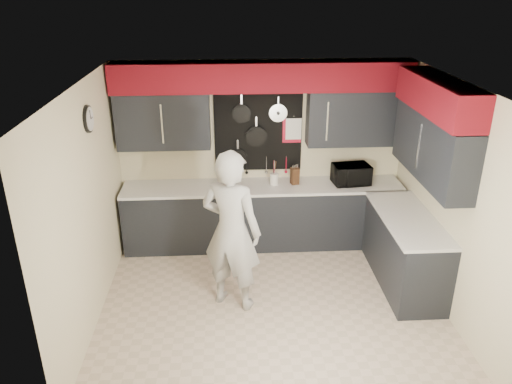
{
  "coord_description": "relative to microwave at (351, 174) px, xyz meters",
  "views": [
    {
      "loc": [
        -0.48,
        -4.95,
        3.59
      ],
      "look_at": [
        -0.16,
        0.5,
        1.23
      ],
      "focal_mm": 35.0,
      "sensor_mm": 36.0,
      "label": 1
    }
  ],
  "objects": [
    {
      "name": "coffee_maker",
      "position": [
        -1.71,
        0.06,
        0.05
      ],
      "size": [
        0.2,
        0.24,
        0.36
      ],
      "rotation": [
        0.0,
        0.0,
        0.03
      ],
      "color": "black",
      "rests_on": "base_cabinets"
    },
    {
      "name": "left_wall_assembly",
      "position": [
        -3.22,
        -1.42,
        0.28
      ],
      "size": [
        0.05,
        3.5,
        2.6
      ],
      "color": "beige",
      "rests_on": "ground"
    },
    {
      "name": "base_cabinets",
      "position": [
        -0.74,
        -0.31,
        -0.6
      ],
      "size": [
        3.95,
        2.2,
        0.92
      ],
      "color": "black",
      "rests_on": "ground"
    },
    {
      "name": "knife_block",
      "position": [
        -0.78,
        0.04,
        -0.02
      ],
      "size": [
        0.13,
        0.13,
        0.23
      ],
      "primitive_type": "cube",
      "rotation": [
        0.0,
        0.0,
        0.23
      ],
      "color": "#361D11",
      "rests_on": "base_cabinets"
    },
    {
      "name": "right_wall_assembly",
      "position": [
        0.62,
        -1.17,
        0.88
      ],
      "size": [
        0.36,
        3.5,
        2.6
      ],
      "color": "beige",
      "rests_on": "ground"
    },
    {
      "name": "back_wall_assembly",
      "position": [
        -1.22,
        0.16,
        0.95
      ],
      "size": [
        4.0,
        0.36,
        2.6
      ],
      "color": "beige",
      "rests_on": "ground"
    },
    {
      "name": "ground",
      "position": [
        -1.23,
        -1.44,
        -1.06
      ],
      "size": [
        4.0,
        4.0,
        0.0
      ],
      "primitive_type": "plane",
      "color": "beige",
      "rests_on": "ground"
    },
    {
      "name": "person",
      "position": [
        -1.69,
        -1.42,
        -0.1
      ],
      "size": [
        0.83,
        0.72,
        1.92
      ],
      "primitive_type": "imported",
      "rotation": [
        0.0,
        0.0,
        2.7
      ],
      "color": "#A9A8A6",
      "rests_on": "ground"
    },
    {
      "name": "utensil_crock",
      "position": [
        -1.07,
        0.04,
        -0.06
      ],
      "size": [
        0.12,
        0.12,
        0.16
      ],
      "primitive_type": "cylinder",
      "color": "white",
      "rests_on": "base_cabinets"
    },
    {
      "name": "microwave",
      "position": [
        0.0,
        0.0,
        0.0
      ],
      "size": [
        0.54,
        0.4,
        0.28
      ],
      "primitive_type": "imported",
      "rotation": [
        0.0,
        0.0,
        0.13
      ],
      "color": "black",
      "rests_on": "base_cabinets"
    }
  ]
}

